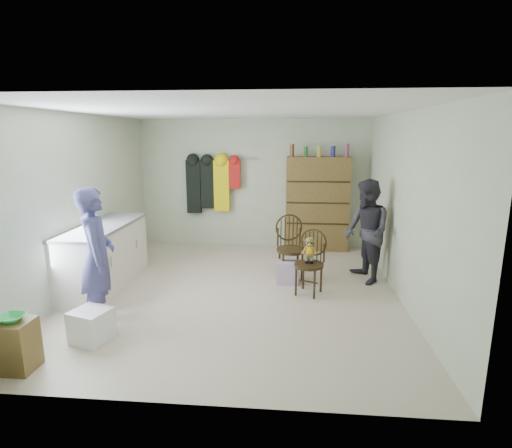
# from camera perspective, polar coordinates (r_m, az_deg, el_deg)

# --- Properties ---
(ground_plane) EXTENTS (5.00, 5.00, 0.00)m
(ground_plane) POSITION_cam_1_polar(r_m,az_deg,el_deg) (5.83, -2.65, -9.53)
(ground_plane) COLOR beige
(ground_plane) RESTS_ON ground
(room_walls) EXTENTS (5.00, 5.00, 5.00)m
(room_walls) POSITION_cam_1_polar(r_m,az_deg,el_deg) (5.96, -2.13, 6.64)
(room_walls) COLOR beige
(room_walls) RESTS_ON ground
(counter) EXTENTS (0.64, 1.86, 0.94)m
(counter) POSITION_cam_1_polar(r_m,az_deg,el_deg) (6.23, -20.82, -4.31)
(counter) COLOR silver
(counter) RESTS_ON ground
(stool) EXTENTS (0.35, 0.30, 0.50)m
(stool) POSITION_cam_1_polar(r_m,az_deg,el_deg) (4.55, -31.16, -14.63)
(stool) COLOR brown
(stool) RESTS_ON ground
(bowl) EXTENTS (0.23, 0.23, 0.06)m
(bowl) POSITION_cam_1_polar(r_m,az_deg,el_deg) (4.44, -31.58, -11.41)
(bowl) COLOR green
(bowl) RESTS_ON stool
(plastic_tub) EXTENTS (0.46, 0.45, 0.35)m
(plastic_tub) POSITION_cam_1_polar(r_m,az_deg,el_deg) (4.81, -22.44, -13.24)
(plastic_tub) COLOR white
(plastic_tub) RESTS_ON ground
(chair_front) EXTENTS (0.53, 0.53, 0.91)m
(chair_front) POSITION_cam_1_polar(r_m,az_deg,el_deg) (5.64, 7.76, -4.72)
(chair_front) COLOR black
(chair_front) RESTS_ON ground
(chair_far) EXTENTS (0.52, 0.52, 0.99)m
(chair_far) POSITION_cam_1_polar(r_m,az_deg,el_deg) (6.22, 4.90, -2.96)
(chair_far) COLOR black
(chair_far) RESTS_ON ground
(striped_bag) EXTENTS (0.34, 0.27, 0.34)m
(striped_bag) POSITION_cam_1_polar(r_m,az_deg,el_deg) (6.08, 4.60, -6.90)
(striped_bag) COLOR #E57284
(striped_bag) RESTS_ON ground
(person_left) EXTENTS (0.59, 0.70, 1.63)m
(person_left) POSITION_cam_1_polar(r_m,az_deg,el_deg) (4.96, -21.73, -4.48)
(person_left) COLOR #46447D
(person_left) RESTS_ON ground
(person_right) EXTENTS (0.77, 0.89, 1.56)m
(person_right) POSITION_cam_1_polar(r_m,az_deg,el_deg) (6.21, 15.51, -1.02)
(person_right) COLOR #2D2B33
(person_right) RESTS_ON ground
(dresser) EXTENTS (1.20, 0.39, 2.04)m
(dresser) POSITION_cam_1_polar(r_m,az_deg,el_deg) (7.78, 8.73, 2.92)
(dresser) COLOR brown
(dresser) RESTS_ON ground
(coat_rack) EXTENTS (1.42, 0.12, 1.09)m
(coat_rack) POSITION_cam_1_polar(r_m,az_deg,el_deg) (7.95, -6.41, 5.68)
(coat_rack) COLOR #99999E
(coat_rack) RESTS_ON ground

